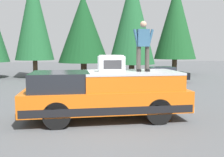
{
  "coord_description": "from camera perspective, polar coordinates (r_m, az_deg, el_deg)",
  "views": [
    {
      "loc": [
        -8.15,
        0.36,
        2.35
      ],
      "look_at": [
        0.73,
        -1.01,
        1.35
      ],
      "focal_mm": 40.09,
      "sensor_mm": 36.0,
      "label": 1
    }
  ],
  "objects": [
    {
      "name": "ground_plane",
      "position": [
        8.49,
        -6.12,
        -9.76
      ],
      "size": [
        90.0,
        90.0,
        0.0
      ],
      "primitive_type": "plane",
      "color": "#4C4F51"
    },
    {
      "name": "pickup_truck",
      "position": [
        8.58,
        -1.43,
        -3.57
      ],
      "size": [
        2.01,
        5.54,
        1.65
      ],
      "color": "orange",
      "rests_on": "ground"
    },
    {
      "name": "compressor_unit",
      "position": [
        8.32,
        -0.2,
        3.43
      ],
      "size": [
        0.65,
        0.84,
        0.56
      ],
      "color": "silver",
      "rests_on": "pickup_truck"
    },
    {
      "name": "person_on_truck_bed",
      "position": [
        8.57,
        7.1,
        7.65
      ],
      "size": [
        0.29,
        0.72,
        1.69
      ],
      "color": "#423D38",
      "rests_on": "pickup_truck"
    },
    {
      "name": "parked_car_black",
      "position": [
        18.91,
        10.83,
        0.88
      ],
      "size": [
        1.64,
        4.1,
        1.16
      ],
      "color": "black",
      "rests_on": "ground"
    },
    {
      "name": "conifer_far_left",
      "position": [
        26.16,
        14.3,
        12.52
      ],
      "size": [
        4.12,
        4.12,
        8.98
      ],
      "color": "#4C3826",
      "rests_on": "ground"
    },
    {
      "name": "conifer_left",
      "position": [
        23.34,
        4.6,
        13.31
      ],
      "size": [
        4.24,
        4.24,
        9.24
      ],
      "color": "#4C3826",
      "rests_on": "ground"
    },
    {
      "name": "conifer_center_left",
      "position": [
        23.73,
        -6.55,
        11.31
      ],
      "size": [
        4.7,
        4.7,
        7.59
      ],
      "color": "#4C3826",
      "rests_on": "ground"
    },
    {
      "name": "conifer_center_right",
      "position": [
        23.16,
        -17.45,
        13.41
      ],
      "size": [
        3.31,
        3.31,
        9.09
      ],
      "color": "#4C3826",
      "rests_on": "ground"
    }
  ]
}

